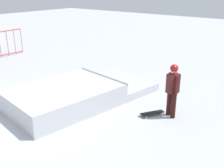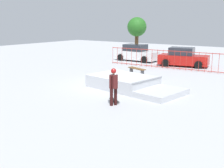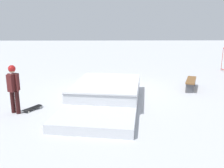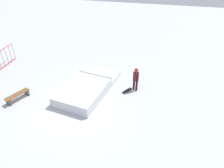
# 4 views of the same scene
# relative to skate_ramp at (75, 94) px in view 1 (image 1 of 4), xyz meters

# --- Properties ---
(ground_plane) EXTENTS (60.00, 60.00, 0.00)m
(ground_plane) POSITION_rel_skate_ramp_xyz_m (-1.62, 0.33, -0.32)
(ground_plane) COLOR #B7BABF
(skate_ramp) EXTENTS (5.73, 3.38, 0.74)m
(skate_ramp) POSITION_rel_skate_ramp_xyz_m (0.00, 0.00, 0.00)
(skate_ramp) COLOR silver
(skate_ramp) RESTS_ON ground
(skater) EXTENTS (0.44, 0.41, 1.73)m
(skater) POSITION_rel_skate_ramp_xyz_m (1.15, -3.15, 0.69)
(skater) COLOR black
(skater) RESTS_ON ground
(skateboard) EXTENTS (0.79, 0.58, 0.09)m
(skateboard) POSITION_rel_skate_ramp_xyz_m (0.85, -2.66, -0.24)
(skateboard) COLOR black
(skateboard) RESTS_ON ground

